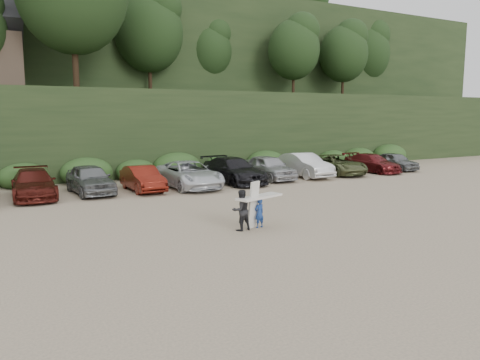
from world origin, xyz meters
TOP-DOWN VIEW (x-y plane):
  - ground at (0.00, 0.00)m, footprint 120.00×120.00m
  - hillside_backdrop at (-0.26, 35.93)m, footprint 90.00×41.50m
  - parked_cars at (-0.47, 10.10)m, footprint 36.65×6.09m
  - child_surfer at (-1.80, -0.73)m, footprint 2.15×1.18m
  - adult_surfer at (-2.57, -0.76)m, footprint 1.24×0.65m

SIDE VIEW (x-z plane):
  - ground at x=0.00m, z-range 0.00..0.00m
  - parked_cars at x=-0.47m, z-range -0.06..1.58m
  - adult_surfer at x=-2.57m, z-range -0.13..1.69m
  - child_surfer at x=-1.80m, z-range 0.22..1.47m
  - hillside_backdrop at x=-0.26m, z-range -2.78..25.22m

